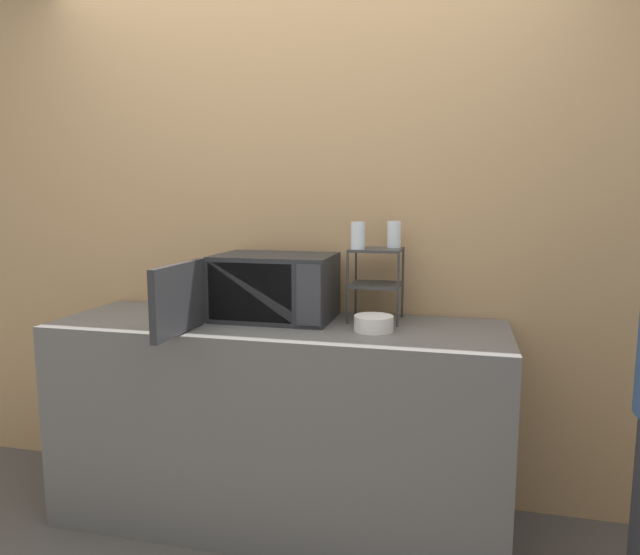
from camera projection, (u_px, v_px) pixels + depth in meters
The scene contains 7 objects.
wall_back at pixel (299, 230), 2.77m from camera, with size 8.00×0.06×2.60m.
counter at pixel (278, 423), 2.55m from camera, with size 1.97×0.63×0.91m.
microwave at pixel (270, 287), 2.55m from camera, with size 0.55×0.77×0.29m.
dish_rack at pixel (376, 269), 2.51m from camera, with size 0.23×0.21×0.32m.
glass_front_left at pixel (358, 236), 2.45m from camera, with size 0.06×0.06×0.12m.
glass_back_right at pixel (394, 234), 2.53m from camera, with size 0.06×0.06×0.12m.
bowl at pixel (374, 324), 2.34m from camera, with size 0.16×0.16×0.06m.
Camera 1 is at (0.76, -2.00, 1.46)m, focal length 32.00 mm.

